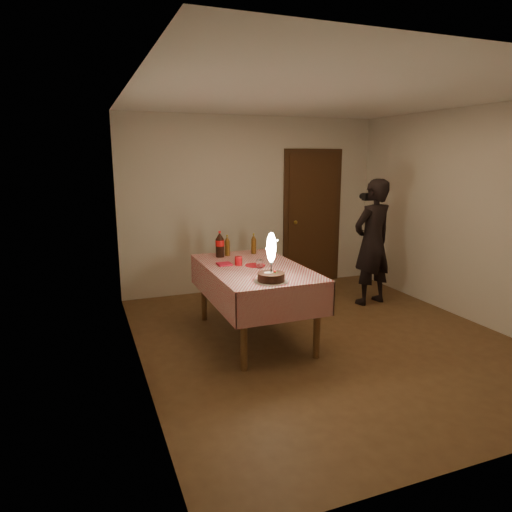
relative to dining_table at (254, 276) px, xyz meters
name	(u,v)px	position (x,y,z in m)	size (l,w,h in m)	color
ground	(324,339)	(0.71, -0.35, -0.71)	(4.00, 4.50, 0.01)	brown
room_shell	(328,190)	(0.74, -0.27, 0.94)	(4.04, 4.54, 2.62)	beige
dining_table	(254,276)	(0.00, 0.00, 0.00)	(1.02, 1.72, 0.82)	brown
birthday_cake	(271,269)	(-0.07, -0.64, 0.23)	(0.33, 0.33, 0.48)	white
red_plate	(255,265)	(0.02, 0.03, 0.11)	(0.22, 0.22, 0.01)	#B40C1A
red_cup	(238,261)	(-0.15, 0.11, 0.16)	(0.08, 0.08, 0.10)	#AE0C12
clear_cup	(259,264)	(0.03, -0.09, 0.15)	(0.07, 0.07, 0.09)	white
napkin_stack	(224,264)	(-0.29, 0.18, 0.12)	(0.15, 0.15, 0.02)	#AC1328
cola_bottle	(220,244)	(-0.21, 0.60, 0.26)	(0.10, 0.10, 0.32)	black
amber_bottle_left	(227,246)	(-0.11, 0.65, 0.23)	(0.06, 0.06, 0.25)	#55330E
amber_bottle_right	(254,244)	(0.24, 0.64, 0.23)	(0.06, 0.06, 0.25)	#55330E
photographer	(372,242)	(1.94, 0.57, 0.15)	(0.70, 0.53, 1.72)	black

